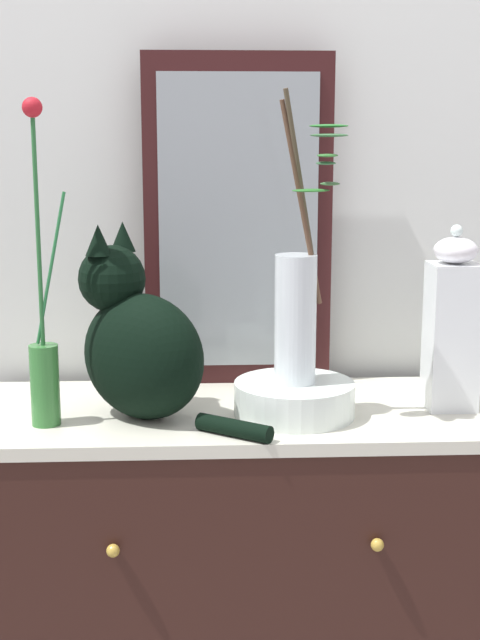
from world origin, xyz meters
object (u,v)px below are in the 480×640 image
at_px(cat_sitting, 138,342).
at_px(vase_slim_green, 44,353).
at_px(sideboard, 240,606).
at_px(mirror_leaning, 238,222).
at_px(vase_glass_clear, 297,307).
at_px(jar_lidded_porcelain, 452,325).
at_px(bowl_porcelain, 294,399).

distance_m(cat_sitting, vase_slim_green, 0.18).
xyz_separation_m(sideboard, vase_slim_green, (-0.37, -0.08, 0.57)).
relative_size(mirror_leaning, cat_sitting, 1.81).
distance_m(sideboard, cat_sitting, 0.62).
relative_size(vase_glass_clear, jar_lidded_porcelain, 1.50).
height_order(sideboard, cat_sitting, cat_sitting).
relative_size(vase_slim_green, bowl_porcelain, 2.56).
relative_size(sideboard, mirror_leaning, 1.52).
distance_m(mirror_leaning, vase_slim_green, 0.52).
xyz_separation_m(mirror_leaning, vase_glass_clear, (0.10, -0.25, -0.14)).
xyz_separation_m(sideboard, vase_glass_clear, (0.11, -0.06, 0.65)).
distance_m(mirror_leaning, jar_lidded_porcelain, 0.50).
bearing_deg(bowl_porcelain, mirror_leaning, 111.26).
bearing_deg(bowl_porcelain, vase_glass_clear, -57.15).
bearing_deg(vase_slim_green, sideboard, 12.92).
bearing_deg(cat_sitting, sideboard, 13.58).
relative_size(cat_sitting, vase_slim_green, 0.65).
bearing_deg(cat_sitting, vase_glass_clear, -1.77).
bearing_deg(vase_slim_green, bowl_porcelain, 3.84).
bearing_deg(mirror_leaning, sideboard, -91.64).
bearing_deg(jar_lidded_porcelain, sideboard, 178.31).
bearing_deg(vase_slim_green, cat_sitting, 12.17).
bearing_deg(sideboard, cat_sitting, -166.42).
bearing_deg(cat_sitting, vase_slim_green, -167.83).
xyz_separation_m(cat_sitting, bowl_porcelain, (0.30, -0.01, -0.12)).
bearing_deg(cat_sitting, jar_lidded_porcelain, 3.27).
xyz_separation_m(cat_sitting, jar_lidded_porcelain, (0.62, 0.04, 0.02)).
height_order(vase_slim_green, bowl_porcelain, vase_slim_green).
bearing_deg(mirror_leaning, jar_lidded_porcelain, -26.93).
xyz_separation_m(vase_slim_green, jar_lidded_porcelain, (0.79, 0.07, 0.03)).
distance_m(cat_sitting, jar_lidded_porcelain, 0.62).
height_order(mirror_leaning, jar_lidded_porcelain, mirror_leaning).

